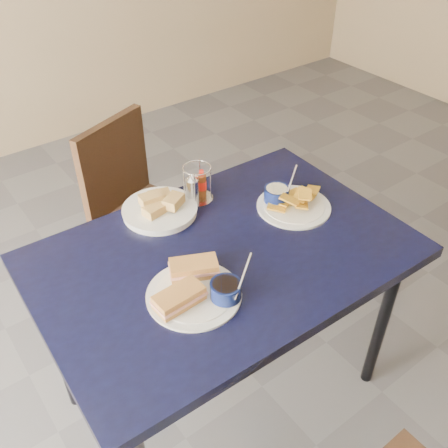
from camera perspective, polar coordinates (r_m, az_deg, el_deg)
ground at (r=2.16m, az=4.37°, el=-18.02°), size 6.00×6.00×0.00m
dining_table at (r=1.63m, az=-0.00°, el=-4.94°), size 1.19×0.81×0.75m
chair_far at (r=2.32m, az=-9.74°, el=3.19°), size 0.51×0.51×0.84m
sandwich_plate at (r=1.43m, az=-3.14°, el=-7.29°), size 0.30×0.27×0.12m
plantain_plate at (r=1.77m, az=7.36°, el=2.62°), size 0.26×0.26×0.12m
bread_basket at (r=1.74m, az=-7.34°, el=1.80°), size 0.26×0.26×0.07m
condiment_caddy at (r=1.77m, az=-3.20°, el=4.34°), size 0.11×0.11×0.14m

